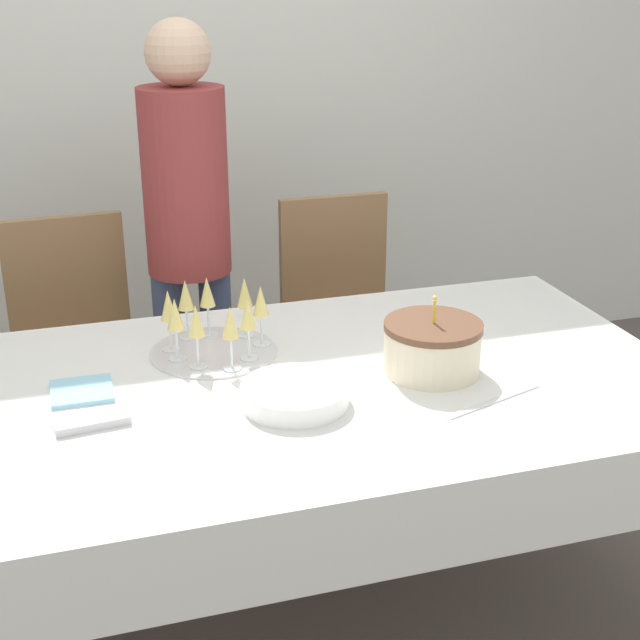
{
  "coord_description": "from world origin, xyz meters",
  "views": [
    {
      "loc": [
        -0.48,
        -1.97,
        1.73
      ],
      "look_at": [
        0.14,
        0.1,
        0.86
      ],
      "focal_mm": 50.0,
      "sensor_mm": 36.0,
      "label": 1
    }
  ],
  "objects_px": {
    "birthday_cake": "(432,347)",
    "person_standing": "(187,218)",
    "champagne_tray": "(213,322)",
    "plate_stack_main": "(295,394)",
    "dining_chair_far_right": "(342,320)",
    "dining_chair_far_left": "(76,350)"
  },
  "relations": [
    {
      "from": "dining_chair_far_left",
      "to": "champagne_tray",
      "type": "distance_m",
      "value": 0.79
    },
    {
      "from": "dining_chair_far_left",
      "to": "person_standing",
      "type": "relative_size",
      "value": 0.61
    },
    {
      "from": "dining_chair_far_right",
      "to": "person_standing",
      "type": "height_order",
      "value": "person_standing"
    },
    {
      "from": "dining_chair_far_left",
      "to": "birthday_cake",
      "type": "height_order",
      "value": "dining_chair_far_left"
    },
    {
      "from": "champagne_tray",
      "to": "dining_chair_far_left",
      "type": "bearing_deg",
      "value": 119.45
    },
    {
      "from": "champagne_tray",
      "to": "birthday_cake",
      "type": "bearing_deg",
      "value": -28.51
    },
    {
      "from": "dining_chair_far_right",
      "to": "birthday_cake",
      "type": "xyz_separation_m",
      "value": [
        -0.06,
        -0.92,
        0.28
      ]
    },
    {
      "from": "dining_chair_far_right",
      "to": "plate_stack_main",
      "type": "distance_m",
      "value": 1.11
    },
    {
      "from": "birthday_cake",
      "to": "person_standing",
      "type": "height_order",
      "value": "person_standing"
    },
    {
      "from": "dining_chair_far_left",
      "to": "person_standing",
      "type": "distance_m",
      "value": 0.58
    },
    {
      "from": "birthday_cake",
      "to": "plate_stack_main",
      "type": "bearing_deg",
      "value": -169.33
    },
    {
      "from": "dining_chair_far_right",
      "to": "person_standing",
      "type": "distance_m",
      "value": 0.68
    },
    {
      "from": "dining_chair_far_right",
      "to": "person_standing",
      "type": "xyz_separation_m",
      "value": [
        -0.54,
        0.02,
        0.42
      ]
    },
    {
      "from": "dining_chair_far_right",
      "to": "champagne_tray",
      "type": "height_order",
      "value": "dining_chair_far_right"
    },
    {
      "from": "dining_chair_far_right",
      "to": "birthday_cake",
      "type": "relative_size",
      "value": 3.78
    },
    {
      "from": "dining_chair_far_left",
      "to": "person_standing",
      "type": "xyz_separation_m",
      "value": [
        0.4,
        0.02,
        0.42
      ]
    },
    {
      "from": "dining_chair_far_right",
      "to": "person_standing",
      "type": "relative_size",
      "value": 0.61
    },
    {
      "from": "birthday_cake",
      "to": "champagne_tray",
      "type": "xyz_separation_m",
      "value": [
        -0.52,
        0.28,
        0.02
      ]
    },
    {
      "from": "birthday_cake",
      "to": "person_standing",
      "type": "distance_m",
      "value": 1.06
    },
    {
      "from": "champagne_tray",
      "to": "plate_stack_main",
      "type": "height_order",
      "value": "champagne_tray"
    },
    {
      "from": "plate_stack_main",
      "to": "champagne_tray",
      "type": "bearing_deg",
      "value": 110.02
    },
    {
      "from": "dining_chair_far_left",
      "to": "plate_stack_main",
      "type": "relative_size",
      "value": 3.67
    }
  ]
}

